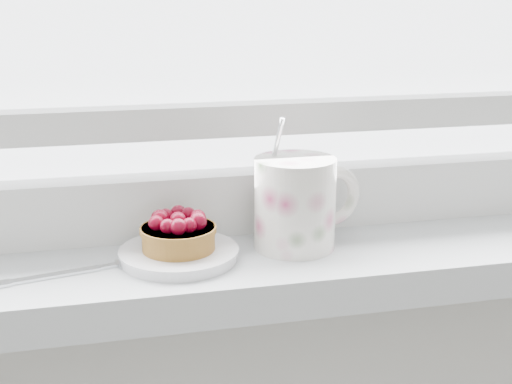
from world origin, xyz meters
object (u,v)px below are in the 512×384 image
object	(u,v)px
raspberry_tart	(178,232)
floral_mug	(297,201)
saucer	(179,254)
fork	(84,270)

from	to	relation	value
raspberry_tart	floral_mug	bearing A→B (deg)	4.61
saucer	fork	size ratio (longest dim) A/B	0.70
saucer	floral_mug	size ratio (longest dim) A/B	0.87
saucer	raspberry_tart	distance (m)	0.02
saucer	raspberry_tart	bearing A→B (deg)	50.79
saucer	fork	world-z (taller)	saucer
saucer	floral_mug	bearing A→B (deg)	4.67
saucer	floral_mug	distance (m)	0.14
saucer	fork	xyz separation A→B (m)	(-0.10, -0.01, -0.00)
saucer	raspberry_tart	world-z (taller)	raspberry_tart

